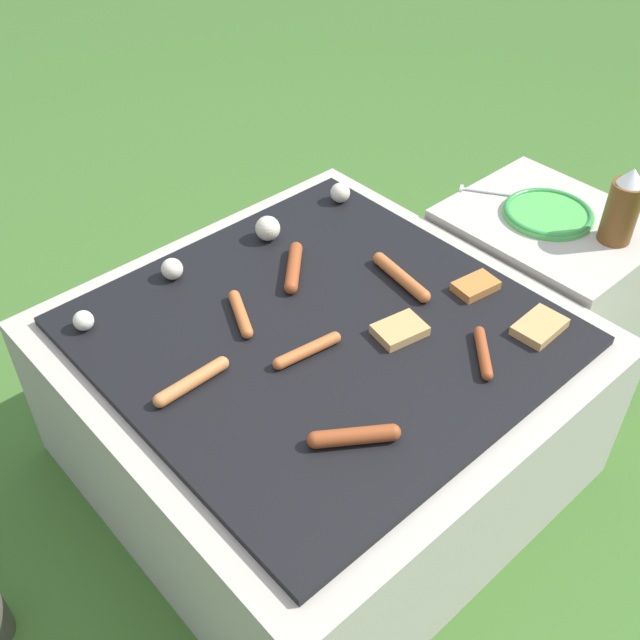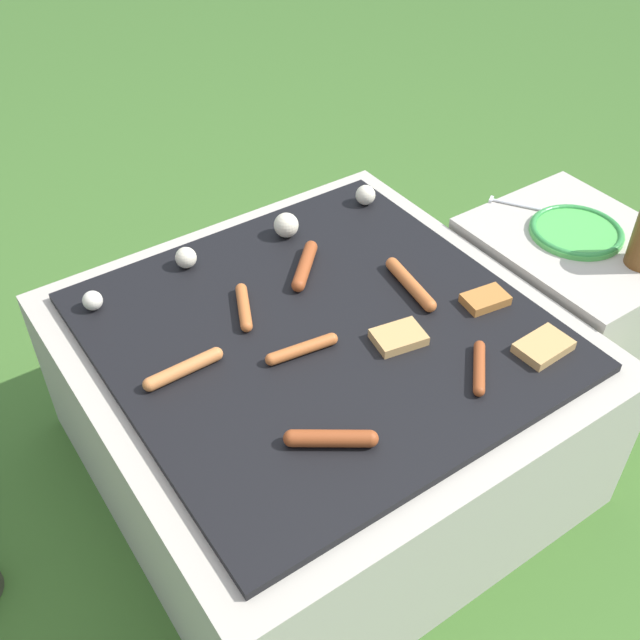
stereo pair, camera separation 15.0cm
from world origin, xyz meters
name	(u,v)px [view 2 (the right image)]	position (x,y,z in m)	size (l,w,h in m)	color
ground_plane	(320,458)	(0.00, 0.00, 0.00)	(14.00, 14.00, 0.00)	#3D6628
grill	(320,399)	(0.00, 0.00, 0.21)	(0.95, 0.95, 0.42)	#B2AA9E
side_ledge	(563,306)	(0.68, -0.09, 0.21)	(0.40, 0.47, 0.42)	#B2AA9E
sausage_back_right	(184,369)	(-0.29, 0.04, 0.43)	(0.17, 0.03, 0.03)	#C6753D
sausage_mid_left	(479,368)	(0.18, -0.27, 0.43)	(0.11, 0.11, 0.02)	#93421E
sausage_front_right	(302,349)	(-0.07, -0.04, 0.43)	(0.15, 0.04, 0.02)	#B7602D
sausage_mid_right	(331,438)	(-0.16, -0.26, 0.43)	(0.14, 0.11, 0.03)	#93421E
sausage_front_center	(410,284)	(0.23, -0.01, 0.43)	(0.05, 0.18, 0.03)	#B7602D
sausage_front_left	(305,266)	(0.08, 0.17, 0.43)	(0.13, 0.13, 0.03)	#93421E
sausage_back_center	(244,307)	(-0.10, 0.13, 0.43)	(0.08, 0.13, 0.02)	#B7602D
bread_slice_center	(485,299)	(0.33, -0.13, 0.43)	(0.10, 0.07, 0.02)	#B27033
bread_slice_left	(543,347)	(0.32, -0.30, 0.43)	(0.11, 0.08, 0.02)	tan
bread_slice_right	(399,337)	(0.11, -0.12, 0.43)	(0.11, 0.09, 0.02)	tan
mushroom_row	(261,234)	(0.05, 0.32, 0.45)	(0.75, 0.08, 0.06)	silver
plate_colorful	(576,231)	(0.68, -0.07, 0.43)	(0.22, 0.22, 0.02)	#4CB24C
fork_utensil	(520,206)	(0.66, 0.09, 0.42)	(0.11, 0.16, 0.01)	silver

